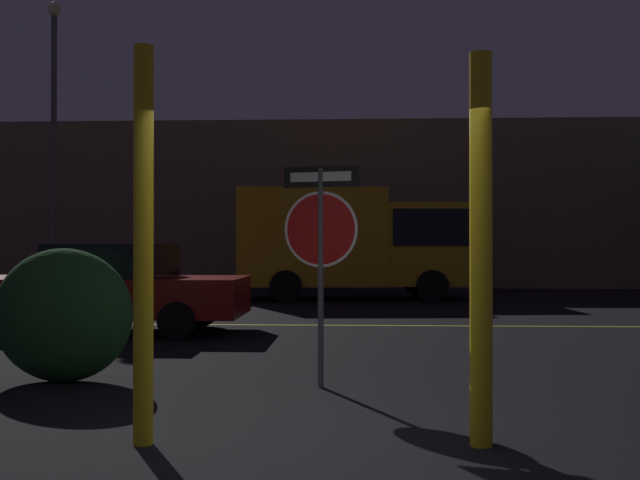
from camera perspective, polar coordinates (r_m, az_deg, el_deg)
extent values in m
plane|color=black|center=(5.43, 0.03, -16.35)|extent=(260.00, 260.00, 0.00)
cube|color=gold|center=(13.27, 1.51, -6.83)|extent=(38.76, 0.12, 0.01)
cylinder|color=#4C4C51|center=(7.47, 0.06, -3.02)|extent=(0.06, 0.06, 2.30)
cylinder|color=white|center=(7.46, 0.06, 0.87)|extent=(0.78, 0.20, 0.80)
cylinder|color=#B71414|center=(7.46, 0.06, 0.87)|extent=(0.72, 0.19, 0.74)
cube|color=black|center=(7.49, 0.06, 5.08)|extent=(0.79, 0.21, 0.22)
cube|color=white|center=(7.49, 0.06, 5.08)|extent=(0.65, 0.19, 0.10)
cylinder|color=yellow|center=(5.49, -13.94, -0.36)|extent=(0.15, 0.15, 2.99)
cylinder|color=yellow|center=(5.43, 12.75, -0.70)|extent=(0.17, 0.17, 2.92)
ellipsoid|color=#1E4C23|center=(8.27, -19.85, -5.67)|extent=(1.52, 0.83, 1.46)
cube|color=maroon|center=(12.71, -16.84, -4.31)|extent=(4.75, 1.86, 0.64)
cube|color=black|center=(12.63, -16.22, -1.60)|extent=(1.90, 1.59, 0.57)
cylinder|color=black|center=(14.09, -21.29, -5.22)|extent=(0.60, 0.20, 0.60)
cylinder|color=black|center=(11.47, -11.36, -6.35)|extent=(0.60, 0.20, 0.60)
cylinder|color=black|center=(13.18, -9.48, -5.58)|extent=(0.60, 0.20, 0.60)
cube|color=gold|center=(19.90, 8.54, -0.34)|extent=(2.56, 2.46, 2.22)
cube|color=black|center=(19.91, 8.54, 0.93)|extent=(2.33, 2.49, 0.98)
cube|color=gold|center=(19.61, -0.64, 0.21)|extent=(4.09, 2.71, 2.60)
cylinder|color=black|center=(21.08, 7.82, -3.30)|extent=(0.86, 0.34, 0.84)
cylinder|color=black|center=(18.77, 8.97, -3.66)|extent=(0.86, 0.34, 0.84)
cylinder|color=black|center=(20.81, -2.61, -3.34)|extent=(0.86, 0.34, 0.84)
cylinder|color=black|center=(18.46, -2.77, -3.72)|extent=(0.86, 0.34, 0.84)
cylinder|color=#4C4C51|center=(21.25, -20.53, 6.24)|extent=(0.16, 0.16, 7.87)
sphere|color=#F9E5B2|center=(22.11, -20.50, 16.93)|extent=(0.39, 0.39, 0.39)
cube|color=#6B5B4C|center=(26.65, -3.05, 2.69)|extent=(33.58, 3.83, 5.85)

